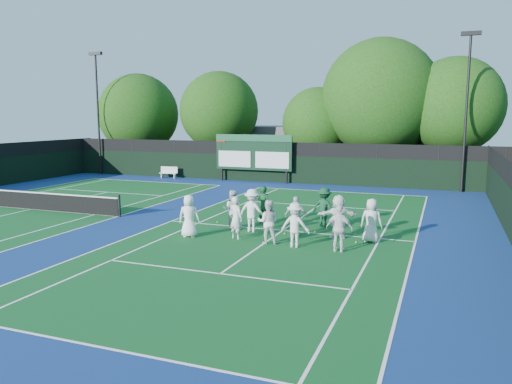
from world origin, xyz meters
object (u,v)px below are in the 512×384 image
(coach_left, at_px, (264,205))
(tennis_net, at_px, (31,200))
(scoreboard, at_px, (253,153))
(bench, at_px, (169,172))

(coach_left, bearing_deg, tennis_net, 9.80)
(scoreboard, distance_m, bench, 7.34)
(bench, bearing_deg, tennis_net, -89.40)
(coach_left, bearing_deg, bench, -41.03)
(scoreboard, relative_size, coach_left, 3.43)
(tennis_net, xyz_separation_m, coach_left, (12.71, 1.10, 0.38))
(bench, bearing_deg, coach_left, -45.88)
(scoreboard, distance_m, tennis_net, 16.26)
(tennis_net, relative_size, bench, 7.66)
(tennis_net, bearing_deg, bench, 90.60)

